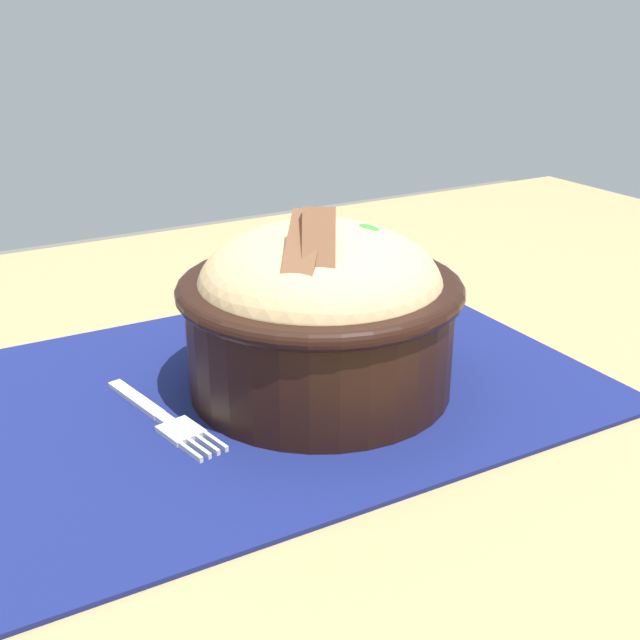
% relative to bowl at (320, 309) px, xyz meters
% --- Properties ---
extents(table, '(1.34, 0.85, 0.74)m').
position_rel_bowl_xyz_m(table, '(0.02, -0.01, -0.13)').
color(table, '#99754C').
rests_on(table, ground_plane).
extents(placemat, '(0.46, 0.32, 0.00)m').
position_rel_bowl_xyz_m(placemat, '(0.04, -0.02, -0.06)').
color(placemat, '#11194C').
rests_on(placemat, table).
extents(bowl, '(0.22, 0.22, 0.14)m').
position_rel_bowl_xyz_m(bowl, '(0.00, 0.00, 0.00)').
color(bowl, black).
rests_on(bowl, placemat).
extents(fork, '(0.04, 0.12, 0.00)m').
position_rel_bowl_xyz_m(fork, '(0.11, -0.01, -0.06)').
color(fork, silver).
rests_on(fork, placemat).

